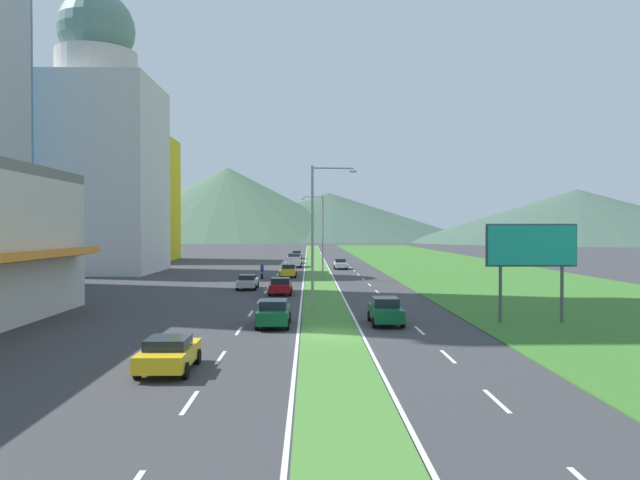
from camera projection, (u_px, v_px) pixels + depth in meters
ground_plane at (330, 335)px, 33.19m from camera, size 600.00×600.00×0.00m
grass_median at (316, 266)px, 93.17m from camera, size 3.20×240.00×0.06m
grass_verge_right at (451, 266)px, 93.55m from camera, size 24.00×240.00×0.06m
lane_dash_left_1 at (190, 402)px, 20.19m from camera, size 0.16×2.80×0.01m
lane_dash_left_2 at (221, 357)px, 27.29m from camera, size 0.16×2.80×0.01m
lane_dash_left_3 at (239, 331)px, 34.38m from camera, size 0.16×2.80×0.01m
lane_dash_left_4 at (251, 313)px, 41.47m from camera, size 0.16×2.80×0.01m
lane_dash_left_5 at (259, 301)px, 48.57m from camera, size 0.16×2.80×0.01m
lane_dash_left_6 at (266, 292)px, 55.66m from camera, size 0.16×2.80×0.01m
lane_dash_left_7 at (270, 285)px, 62.75m from camera, size 0.16×2.80×0.01m
lane_dash_left_8 at (274, 279)px, 69.84m from camera, size 0.16×2.80×0.01m
lane_dash_left_9 at (277, 275)px, 76.94m from camera, size 0.16×2.80×0.01m
lane_dash_left_10 at (280, 271)px, 84.03m from camera, size 0.16×2.80×0.01m
lane_dash_left_11 at (282, 267)px, 91.12m from camera, size 0.16×2.80×0.01m
lane_dash_left_12 at (284, 265)px, 98.22m from camera, size 0.16×2.80×0.01m
lane_dash_left_13 at (286, 262)px, 105.31m from camera, size 0.16×2.80×0.01m
lane_dash_right_1 at (497, 401)px, 20.38m from camera, size 0.16×2.80×0.01m
lane_dash_right_2 at (448, 356)px, 27.48m from camera, size 0.16×2.80×0.01m
lane_dash_right_3 at (419, 330)px, 34.57m from camera, size 0.16×2.80×0.01m
lane_dash_right_4 at (401, 313)px, 41.66m from camera, size 0.16×2.80×0.01m
lane_dash_right_5 at (387, 301)px, 48.75m from camera, size 0.16×2.80×0.01m
lane_dash_right_6 at (377, 292)px, 55.85m from camera, size 0.16×2.80×0.01m
lane_dash_right_7 at (369, 285)px, 62.94m from camera, size 0.16×2.80×0.01m
lane_dash_right_8 at (363, 279)px, 70.03m from camera, size 0.16×2.80×0.01m
lane_dash_right_9 at (358, 274)px, 77.13m from camera, size 0.16×2.80×0.01m
lane_dash_right_10 at (354, 271)px, 84.22m from camera, size 0.16×2.80×0.01m
lane_dash_right_11 at (351, 267)px, 91.31m from camera, size 0.16×2.80×0.01m
lane_dash_right_12 at (348, 265)px, 98.41m from camera, size 0.16×2.80×0.01m
lane_dash_right_13 at (345, 262)px, 105.50m from camera, size 0.16×2.80×0.01m
edge_line_median_left at (305, 267)px, 93.14m from camera, size 0.16×240.00×0.01m
edge_line_median_right at (328, 267)px, 93.20m from camera, size 0.16×240.00×0.01m
domed_building at (97, 152)px, 80.95m from camera, size 15.66×15.66×37.03m
midrise_colored at (125, 199)px, 111.37m from camera, size 16.89×16.89×22.57m
hill_far_left at (228, 204)px, 308.25m from camera, size 144.68×144.68×36.76m
hill_far_center at (329, 216)px, 323.23m from camera, size 153.73×153.73×24.87m
hill_far_right at (577, 216)px, 263.24m from camera, size 147.73×147.73×22.82m
street_lamp_near at (317, 228)px, 42.43m from camera, size 3.22×0.48×10.12m
street_lamp_mid at (320, 232)px, 69.51m from camera, size 2.66×0.44×9.57m
billboard_roadside at (532, 249)px, 37.13m from camera, size 5.60×0.28×6.06m
car_0 at (297, 255)px, 118.40m from camera, size 1.99×4.60×1.55m
car_1 at (289, 271)px, 72.66m from camera, size 1.87×4.04×1.54m
car_2 at (281, 286)px, 53.56m from camera, size 1.98×4.23×1.48m
car_3 at (386, 311)px, 36.80m from camera, size 1.89×4.30×1.60m
car_4 at (169, 353)px, 24.63m from camera, size 2.04×4.22×1.39m
car_5 at (295, 259)px, 102.55m from camera, size 1.93×4.45×1.53m
car_6 at (248, 282)px, 58.32m from camera, size 1.88×4.54×1.39m
car_7 at (340, 264)px, 87.75m from camera, size 1.86×4.62×1.47m
car_8 at (274, 313)px, 36.04m from camera, size 1.95×4.51×1.58m
pickup_truck_0 at (294, 260)px, 92.41m from camera, size 2.18×5.40×2.00m
motorcycle_rider at (262, 272)px, 70.72m from camera, size 0.36×2.00×1.80m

